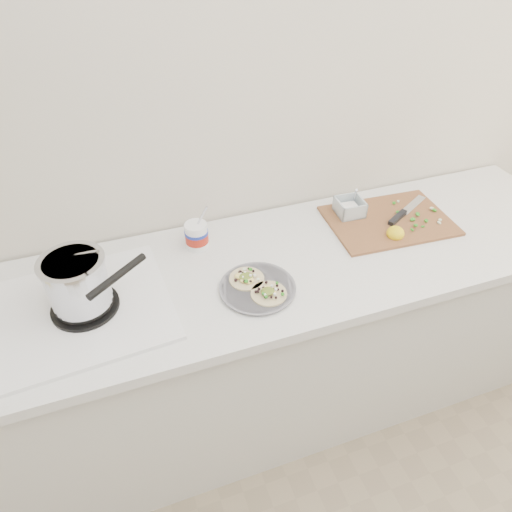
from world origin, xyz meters
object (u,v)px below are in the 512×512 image
object	(u,v)px
tub	(197,233)
cutboard	(386,217)
stove	(81,292)
taco_plate	(257,286)

from	to	relation	value
tub	cutboard	bearing A→B (deg)	-6.48
stove	taco_plate	world-z (taller)	stove
taco_plate	tub	xyz separation A→B (m)	(-0.13, 0.29, 0.05)
stove	tub	size ratio (longest dim) A/B	2.80
taco_plate	cutboard	size ratio (longest dim) A/B	0.51
taco_plate	tub	bearing A→B (deg)	113.78
cutboard	tub	bearing A→B (deg)	176.83
cutboard	stove	bearing A→B (deg)	-170.77
stove	taco_plate	bearing A→B (deg)	-13.17
tub	cutboard	size ratio (longest dim) A/B	0.39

